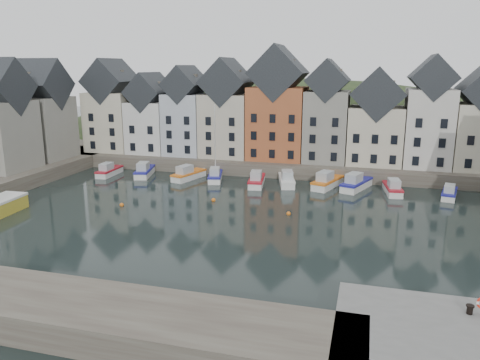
% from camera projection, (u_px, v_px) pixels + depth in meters
% --- Properties ---
extents(ground, '(260.00, 260.00, 0.00)m').
position_uv_depth(ground, '(225.00, 224.00, 49.91)').
color(ground, black).
rests_on(ground, ground).
extents(far_quay, '(90.00, 16.00, 2.00)m').
position_uv_depth(far_quay, '(279.00, 162.00, 77.76)').
color(far_quay, '#483F37').
rests_on(far_quay, ground).
extents(hillside, '(153.60, 70.40, 64.00)m').
position_uv_depth(hillside, '(299.00, 221.00, 106.56)').
color(hillside, black).
rests_on(hillside, ground).
extents(far_terrace, '(72.37, 8.16, 17.78)m').
position_uv_depth(far_terrace, '(297.00, 116.00, 73.19)').
color(far_terrace, beige).
rests_on(far_terrace, far_quay).
extents(left_terrace, '(7.65, 17.00, 15.69)m').
position_uv_depth(left_terrace, '(22.00, 118.00, 69.86)').
color(left_terrace, gray).
rests_on(left_terrace, left_quay).
extents(mooring_buoys, '(20.50, 5.50, 0.50)m').
position_uv_depth(mooring_buoys, '(206.00, 206.00, 55.91)').
color(mooring_buoys, orange).
rests_on(mooring_buoys, ground).
extents(boat_a, '(2.10, 5.99, 2.27)m').
position_uv_depth(boat_a, '(109.00, 171.00, 72.22)').
color(boat_a, silver).
rests_on(boat_a, ground).
extents(boat_b, '(3.52, 6.76, 2.48)m').
position_uv_depth(boat_b, '(144.00, 171.00, 71.81)').
color(boat_b, silver).
rests_on(boat_b, ground).
extents(boat_c, '(3.69, 6.63, 2.43)m').
position_uv_depth(boat_c, '(188.00, 175.00, 69.64)').
color(boat_c, silver).
rests_on(boat_c, ground).
extents(boat_d, '(3.28, 6.21, 11.36)m').
position_uv_depth(boat_d, '(215.00, 176.00, 68.92)').
color(boat_d, silver).
rests_on(boat_d, ground).
extents(boat_e, '(2.84, 6.54, 2.43)m').
position_uv_depth(boat_e, '(257.00, 180.00, 66.04)').
color(boat_e, silver).
rests_on(boat_e, ground).
extents(boat_f, '(3.49, 6.68, 2.45)m').
position_uv_depth(boat_f, '(287.00, 180.00, 66.30)').
color(boat_f, silver).
rests_on(boat_f, ground).
extents(boat_g, '(4.18, 7.21, 2.64)m').
position_uv_depth(boat_g, '(327.00, 182.00, 64.93)').
color(boat_g, silver).
rests_on(boat_g, ground).
extents(boat_h, '(4.35, 7.18, 2.63)m').
position_uv_depth(boat_h, '(356.00, 184.00, 63.89)').
color(boat_h, silver).
rests_on(boat_h, ground).
extents(boat_i, '(2.61, 6.17, 2.30)m').
position_uv_depth(boat_i, '(393.00, 188.00, 61.87)').
color(boat_i, silver).
rests_on(boat_i, ground).
extents(boat_j, '(2.69, 5.56, 2.05)m').
position_uv_depth(boat_j, '(449.00, 193.00, 59.79)').
color(boat_j, silver).
rests_on(boat_j, ground).
extents(mooring_bollard, '(0.48, 0.48, 0.56)m').
position_uv_depth(mooring_bollard, '(470.00, 309.00, 27.82)').
color(mooring_bollard, black).
rests_on(mooring_bollard, near_quay).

